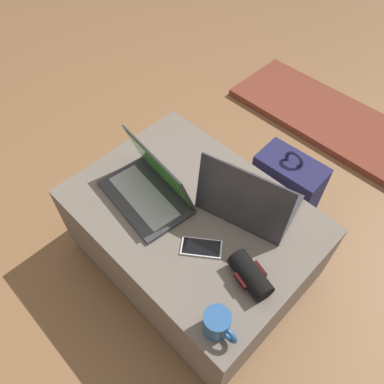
% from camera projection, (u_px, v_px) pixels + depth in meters
% --- Properties ---
extents(ground_plane, '(14.00, 14.00, 0.00)m').
position_uv_depth(ground_plane, '(193.00, 261.00, 1.77)').
color(ground_plane, olive).
extents(ottoman, '(0.94, 0.69, 0.42)m').
position_uv_depth(ottoman, '(193.00, 238.00, 1.60)').
color(ottoman, '#3D3832').
rests_on(ottoman, ground_plane).
extents(laptop_near, '(0.38, 0.26, 0.23)m').
position_uv_depth(laptop_near, '(150.00, 187.00, 1.44)').
color(laptop_near, '#333338').
rests_on(laptop_near, ottoman).
extents(laptop_far, '(0.40, 0.33, 0.26)m').
position_uv_depth(laptop_far, '(248.00, 200.00, 1.39)').
color(laptop_far, '#333338').
rests_on(laptop_far, ottoman).
extents(cell_phone, '(0.16, 0.15, 0.01)m').
position_uv_depth(cell_phone, '(201.00, 248.00, 1.33)').
color(cell_phone, white).
rests_on(cell_phone, ottoman).
extents(backpack, '(0.30, 0.23, 0.47)m').
position_uv_depth(backpack, '(285.00, 192.00, 1.77)').
color(backpack, '#23234C').
rests_on(backpack, ground_plane).
extents(wrist_brace, '(0.18, 0.11, 0.07)m').
position_uv_depth(wrist_brace, '(250.00, 275.00, 1.23)').
color(wrist_brace, black).
rests_on(wrist_brace, ottoman).
extents(coffee_mug, '(0.12, 0.08, 0.10)m').
position_uv_depth(coffee_mug, '(218.00, 324.00, 1.12)').
color(coffee_mug, '#285693').
rests_on(coffee_mug, ottoman).
extents(fireplace_hearth, '(1.40, 0.50, 0.04)m').
position_uv_depth(fireplace_hearth, '(341.00, 125.00, 2.31)').
color(fireplace_hearth, brown).
rests_on(fireplace_hearth, ground_plane).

